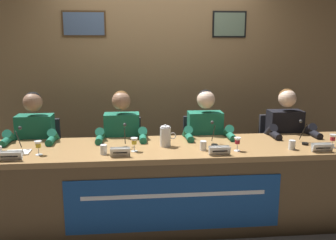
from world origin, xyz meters
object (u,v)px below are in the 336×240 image
chair_center_left (123,161)px  microphone_center_right (214,137)px  water_cup_center_left (104,150)px  water_cup_far_right (292,145)px  conference_table (169,174)px  juice_glass_far_right (333,138)px  panelist_center_left (122,141)px  water_pitcher_central (166,136)px  microphone_far_right (304,136)px  chair_far_left (41,163)px  juice_glass_far_left (38,145)px  nameplate_center_right (220,151)px  water_cup_center_right (203,146)px  nameplate_far_right (322,148)px  document_stack_far_left (18,152)px  chair_far_right (278,156)px  microphone_center_left (125,140)px  chair_center_right (202,159)px  juice_glass_center_left (134,142)px  juice_glass_center_right (237,142)px  nameplate_center_left (120,152)px  panelist_center_right (206,139)px  panelist_far_right (287,137)px  nameplate_far_left (10,156)px  panelist_far_left (34,143)px  microphone_far_left (18,144)px

chair_center_left → microphone_center_right: microphone_center_right is taller
water_cup_center_left → water_cup_far_right: same height
conference_table → juice_glass_far_right: bearing=-2.7°
panelist_center_left → water_pitcher_central: bearing=-42.8°
panelist_center_left → microphone_far_right: 1.79m
panelist_center_left → chair_far_left: bearing=167.2°
juice_glass_far_left → water_cup_center_left: size_ratio=1.46×
conference_table → panelist_center_left: panelist_center_left is taller
nameplate_center_right → juice_glass_far_right: bearing=6.8°
water_cup_center_right → nameplate_far_right: bearing=-8.2°
document_stack_far_left → chair_far_right: bearing=14.3°
microphone_center_left → chair_center_right: microphone_center_left is taller
chair_far_left → juice_glass_far_right: 2.95m
juice_glass_center_left → water_pitcher_central: water_pitcher_central is taller
microphone_center_right → microphone_far_right: same height
chair_far_left → juice_glass_center_left: bearing=-35.7°
water_pitcher_central → juice_glass_center_right: bearing=-18.4°
juice_glass_far_right → chair_center_left: bearing=158.4°
nameplate_center_right → water_cup_center_right: water_cup_center_right is taller
juice_glass_far_left → nameplate_center_left: 0.71m
water_cup_far_right → nameplate_center_right: bearing=-171.4°
water_cup_center_left → panelist_center_right: (1.02, 0.58, -0.08)m
chair_center_right → panelist_center_left: bearing=-167.2°
chair_far_left → nameplate_center_left: 1.29m
microphone_center_left → nameplate_far_right: size_ratio=1.16×
nameplate_center_left → nameplate_far_right: same height
chair_far_right → water_pitcher_central: (-1.34, -0.58, 0.42)m
water_cup_center_right → microphone_far_right: size_ratio=0.39×
document_stack_far_left → panelist_far_right: bearing=10.2°
nameplate_far_right → juice_glass_far_left: bearing=176.7°
microphone_center_right → water_pitcher_central: 0.46m
nameplate_far_left → microphone_center_left: 0.98m
panelist_far_left → microphone_center_left: size_ratio=5.65×
chair_center_right → panelist_center_right: panelist_center_right is taller
microphone_center_right → water_cup_far_right: 0.71m
panelist_far_left → document_stack_far_left: (-0.02, -0.48, 0.05)m
water_cup_center_right → nameplate_far_right: water_cup_center_right is taller
juice_glass_far_left → microphone_center_right: bearing=6.0°
juice_glass_far_right → microphone_far_right: size_ratio=0.57×
panelist_far_right → document_stack_far_left: bearing=-169.8°
water_cup_center_right → document_stack_far_left: 1.64m
microphone_far_left → nameplate_center_right: (1.75, -0.25, -0.03)m
juice_glass_center_left → document_stack_far_left: juice_glass_center_left is taller
microphone_center_right → nameplate_far_right: microphone_center_right is taller
nameplate_center_right → panelist_far_left: bearing=158.1°
nameplate_far_right → water_pitcher_central: (-1.37, 0.31, 0.05)m
juice_glass_far_left → panelist_center_right: panelist_center_right is taller
conference_table → water_cup_far_right: size_ratio=44.84×
juice_glass_center_right → juice_glass_far_right: same height
panelist_far_right → microphone_far_right: bearing=-92.6°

